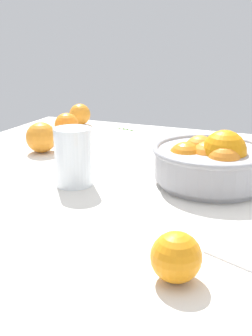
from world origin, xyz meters
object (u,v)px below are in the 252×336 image
Objects in this scene: juice_glass at (73,159)px; loose_orange_2 at (80,114)px; fruit_bowl at (211,161)px; loose_orange_3 at (67,125)px; loose_orange_1 at (41,137)px; loose_orange_0 at (176,257)px.

loose_orange_2 is (-26.51, 50.91, -1.87)cm from juice_glass.
juice_glass is (-25.45, -10.71, 0.45)cm from fruit_bowl.
loose_orange_3 is at bearing -74.56° from loose_orange_2.
loose_orange_3 is at bearing 98.18° from loose_orange_1.
fruit_bowl is 53.10cm from loose_orange_3.
loose_orange_3 is at bearing 153.33° from fruit_bowl.
fruit_bowl reaches higher than loose_orange_3.
loose_orange_1 is 1.11× the size of loose_orange_2.
fruit_bowl is 45.57cm from loose_orange_1.
loose_orange_2 reaches higher than loose_orange_0.
loose_orange_1 is at bearing 137.87° from juice_glass.
loose_orange_2 is at bearing 101.81° from loose_orange_1.
loose_orange_0 is at bearing -49.72° from loose_orange_3.
loose_orange_2 is (-6.94, 33.21, -0.39)cm from loose_orange_1.
juice_glass reaches higher than loose_orange_2.
loose_orange_0 is 93.68cm from loose_orange_2.
loose_orange_1 is 17.02cm from loose_orange_3.
loose_orange_0 is 0.91× the size of loose_orange_2.
loose_orange_3 is (-21.99, 34.54, -1.84)cm from juice_glass.
loose_orange_0 is (28.44, -24.97, -2.20)cm from juice_glass.
loose_orange_0 is at bearing -41.28° from juice_glass.
loose_orange_2 is (-51.96, 40.20, -1.42)cm from fruit_bowl.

